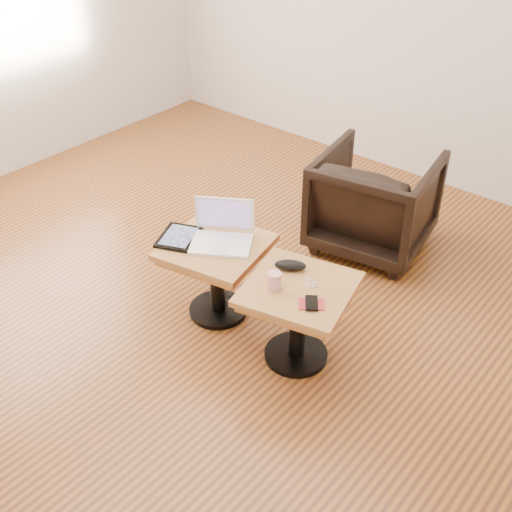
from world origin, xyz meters
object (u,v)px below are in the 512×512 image
Objects in this scene: striped_cup at (274,280)px; armchair at (374,202)px; side_table_right at (298,305)px; laptop at (222,234)px; side_table_left at (216,262)px.

striped_cup is 1.28m from armchair.
striped_cup is at bearing -149.60° from side_table_right.
armchair is at bearing 98.21° from striped_cup.
side_table_right is 1.20m from armchair.
armchair reaches higher than striped_cup.
laptop reaches higher than armchair.
laptop is 0.57× the size of armchair.
side_table_right is at bearing -38.16° from laptop.
side_table_left is 0.84× the size of armchair.
side_table_left is 6.84× the size of striped_cup.
side_table_left is 0.51m from striped_cup.
laptop is at bearing 68.10° from side_table_left.
armchair is at bearing 89.15° from side_table_right.
laptop reaches higher than side_table_right.
armchair is (-0.27, 1.17, -0.02)m from side_table_right.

